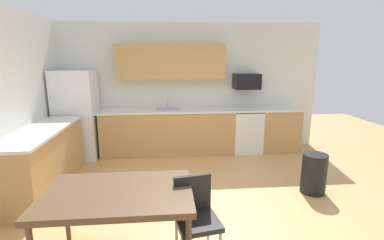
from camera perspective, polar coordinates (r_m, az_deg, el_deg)
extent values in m
plane|color=tan|center=(3.95, 1.37, -17.56)|extent=(12.00, 12.00, 0.00)
cube|color=silver|center=(6.09, -1.41, 6.60)|extent=(5.80, 0.10, 2.70)
cube|color=tan|center=(5.90, -4.85, -2.55)|extent=(2.73, 0.60, 0.90)
cube|color=tan|center=(6.37, 17.06, -1.94)|extent=(0.82, 0.60, 0.90)
cube|color=tan|center=(4.86, -28.16, -7.40)|extent=(0.60, 2.00, 0.90)
cube|color=silver|center=(5.81, -1.16, 2.01)|extent=(4.80, 0.64, 0.04)
cube|color=silver|center=(4.73, -28.74, -2.02)|extent=(0.64, 2.00, 0.04)
cube|color=tan|center=(5.83, -4.30, 11.71)|extent=(2.20, 0.34, 0.70)
cube|color=white|center=(6.00, -22.36, 0.95)|extent=(0.76, 0.70, 1.75)
cube|color=white|center=(6.14, 10.92, -2.23)|extent=(0.60, 0.60, 0.88)
cube|color=black|center=(6.04, 11.09, 1.94)|extent=(0.60, 0.60, 0.03)
cube|color=black|center=(6.05, 11.07, 7.74)|extent=(0.54, 0.36, 0.32)
cube|color=#A5A8AD|center=(5.80, -4.93, 1.56)|extent=(0.48, 0.40, 0.14)
cylinder|color=#B2B5BA|center=(5.95, -4.97, 3.40)|extent=(0.02, 0.02, 0.24)
cube|color=brown|center=(2.82, -14.86, -14.35)|extent=(1.40, 0.90, 0.06)
cylinder|color=brown|center=(3.49, -24.26, -16.61)|extent=(0.05, 0.05, 0.70)
cylinder|color=brown|center=(3.31, -1.78, -17.09)|extent=(0.05, 0.05, 0.70)
cube|color=black|center=(2.85, 1.15, -20.05)|extent=(0.47, 0.47, 0.05)
cube|color=black|center=(2.90, 0.07, -14.87)|extent=(0.38, 0.11, 0.40)
cylinder|color=#B2B2B7|center=(3.08, -3.16, -22.58)|extent=(0.03, 0.03, 0.42)
cylinder|color=#B2B2B7|center=(3.16, 3.31, -21.59)|extent=(0.03, 0.03, 0.42)
cylinder|color=black|center=(4.62, 23.57, -9.94)|extent=(0.36, 0.36, 0.60)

